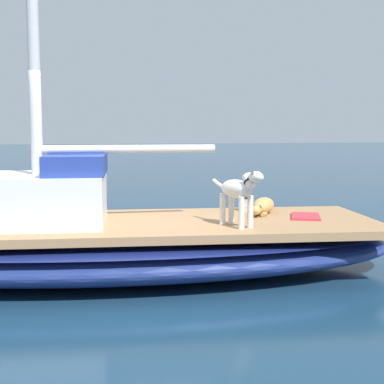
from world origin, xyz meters
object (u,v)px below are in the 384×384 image
deck_winch (245,204)px  deck_towel (306,216)px  dog_white (239,191)px  dog_tan (263,206)px  sailboat_main (114,247)px

deck_winch → deck_towel: bearing=-140.2°
dog_white → deck_towel: (0.49, -1.05, -0.41)m
dog_white → deck_towel: size_ratio=1.61×
dog_tan → deck_towel: size_ratio=1.52×
dog_white → deck_winch: 1.34m
dog_tan → deck_winch: bearing=24.6°
deck_towel → sailboat_main: bearing=86.4°
deck_towel → deck_winch: bearing=39.8°
dog_white → deck_winch: size_ratio=4.28×
deck_towel → dog_tan: bearing=49.0°
dog_white → dog_tan: 1.11m
dog_tan → deck_winch: dog_tan is taller
sailboat_main → dog_tan: 2.08m
deck_winch → deck_towel: deck_winch is taller
dog_tan → dog_white: bearing=146.2°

